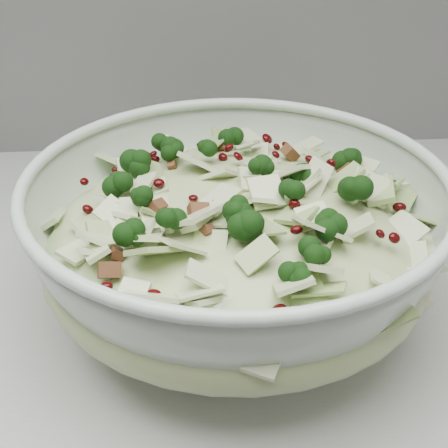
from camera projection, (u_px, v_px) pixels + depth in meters
name	position (u px, v px, depth m)	size (l,w,h in m)	color
mixing_bowl	(236.00, 245.00, 0.54)	(0.47, 0.47, 0.14)	#B9CCBA
salad	(236.00, 222.00, 0.53)	(0.41, 0.41, 0.14)	#AABB7F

